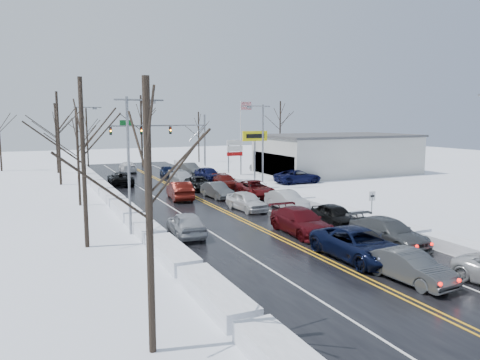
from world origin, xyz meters
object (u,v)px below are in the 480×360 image
flagpole (242,128)px  dealership_building (337,154)px  oncoming_car_0 (180,199)px  tires_plus_sign (255,139)px  traffic_signal_mast (170,133)px

flagpole → dealership_building: flagpole is taller
flagpole → oncoming_car_0: size_ratio=1.91×
dealership_building → tires_plus_sign: bearing=-171.5°
tires_plus_sign → dealership_building: (13.48, 2.01, -2.34)m
dealership_building → oncoming_car_0: size_ratio=3.91×
traffic_signal_mast → oncoming_car_0: traffic_signal_mast is taller
flagpole → dealership_building: size_ratio=0.49×
traffic_signal_mast → oncoming_car_0: size_ratio=2.54×
traffic_signal_mast → flagpole: (11.72, 2.01, 0.45)m
flagpole → oncoming_car_0: 28.91m
tires_plus_sign → oncoming_car_0: tires_plus_sign is taller
tires_plus_sign → flagpole: bearing=71.6°
tires_plus_sign → flagpole: (4.67, 14.01, 0.93)m
flagpole → oncoming_car_0: bearing=-126.5°
flagpole → traffic_signal_mast: bearing=-170.3°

